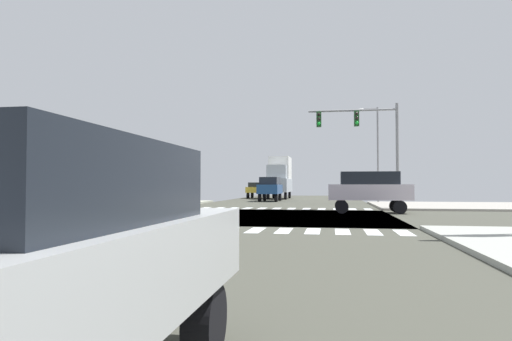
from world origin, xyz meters
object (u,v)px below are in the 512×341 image
Objects in this scene: suv_leading_2 at (270,187)px; suv_nearside_1 at (369,188)px; box_truck_farside_1 at (279,176)px; street_lamp at (375,146)px; sedan_trailing_3 at (32,259)px; sedan_crossing_1 at (256,189)px; sedan_queued_2 at (20,195)px; bank_building at (95,179)px; traffic_signal_mast at (363,132)px.

suv_nearside_1 is at bearing 115.00° from suv_leading_2.
box_truck_farside_1 is at bearing -162.43° from suv_nearside_1.
sedan_trailing_3 is at bearing -98.57° from street_lamp.
sedan_crossing_1 is at bearing 133.15° from street_lamp.
street_lamp is 1.92× the size of sedan_queued_2.
street_lamp reaches higher than sedan_trailing_3.
bank_building reaches higher than suv_leading_2.
bank_building reaches higher than sedan_trailing_3.
sedan_queued_2 is at bearing -132.09° from street_lamp.
suv_nearside_1 is (0.06, -3.88, -3.68)m from traffic_signal_mast.
sedan_queued_2 and sedan_trailing_3 have the same top height.
suv_leading_2 is at bearing 90.00° from box_truck_farside_1.
box_truck_farside_1 is (14.40, 15.47, 0.46)m from bank_building.
sedan_crossing_1 is (-11.02, 26.86, -0.28)m from suv_nearside_1.
street_lamp is 24.44m from bank_building.
suv_nearside_1 reaches higher than sedan_queued_2.
sedan_queued_2 is 0.93× the size of suv_leading_2.
sedan_queued_2 is at bearing 74.75° from box_truck_farside_1.
sedan_queued_2 is (-18.43, -20.40, -3.81)m from street_lamp.
street_lamp is 27.76m from sedan_queued_2.
box_truck_farside_1 is at bearing 47.06° from bank_building.
box_truck_farside_1 is 1.67× the size of sedan_trailing_3.
suv_leading_2 is (0.00, -8.13, -1.17)m from box_truck_farside_1.
traffic_signal_mast reaches higher than suv_nearside_1.
bank_building is 3.31× the size of suv_nearside_1.
sedan_trailing_3 is (18.40, -33.71, -0.99)m from bank_building.
sedan_queued_2 is 25.76m from suv_leading_2.
box_truck_farside_1 is 33.54m from sedan_queued_2.
bank_building is at bearing 47.06° from box_truck_farside_1.
bank_building is 20.49m from sedan_crossing_1.
bank_building is at bearing 118.62° from sedan_trailing_3.
traffic_signal_mast is 1.61× the size of sedan_trailing_3.
sedan_trailing_3 is at bearing 94.65° from box_truck_farside_1.
sedan_trailing_3 is (7.00, -50.71, 0.00)m from sedan_crossing_1.
box_truck_farside_1 is 3.67m from sedan_crossing_1.
box_truck_farside_1 reaches higher than suv_leading_2.
suv_nearside_1 is 1.07× the size of sedan_queued_2.
suv_nearside_1 is 18.24m from sedan_queued_2.
traffic_signal_mast reaches higher than sedan_queued_2.
sedan_trailing_3 is (12.81, -16.85, 0.00)m from sedan_queued_2.
suv_leading_2 is (-7.96, 13.32, -3.68)m from traffic_signal_mast.
sedan_crossing_1 is (-10.96, 22.99, -3.96)m from traffic_signal_mast.
box_truck_farside_1 is 8.22m from suv_leading_2.
bank_building reaches higher than sedan_queued_2.
sedan_crossing_1 is at bearing -27.07° from box_truck_farside_1.
suv_nearside_1 is 29.04m from sedan_crossing_1.
suv_leading_2 is (3.00, -9.67, 0.28)m from sedan_crossing_1.
sedan_crossing_1 is 1.00× the size of sedan_queued_2.
traffic_signal_mast is 15.95m from suv_leading_2.
suv_leading_2 is (-9.62, 3.80, -3.53)m from street_lamp.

